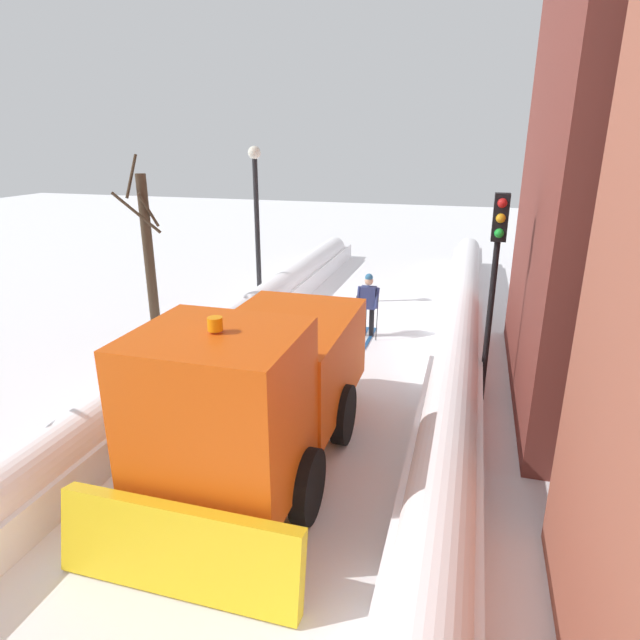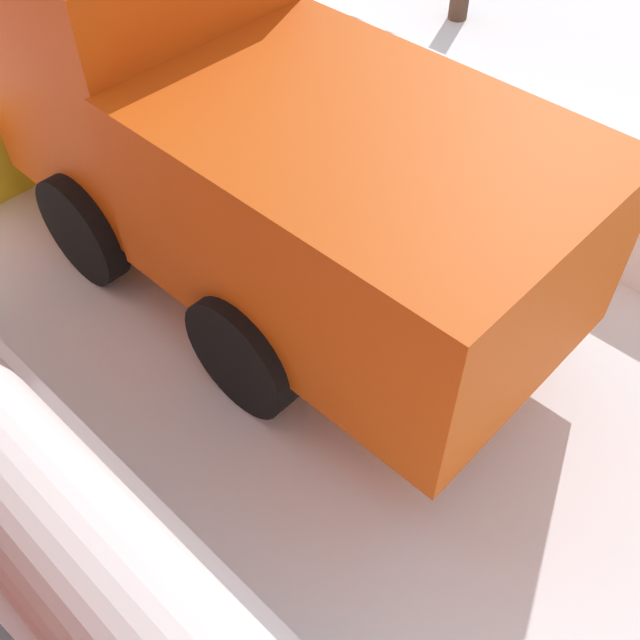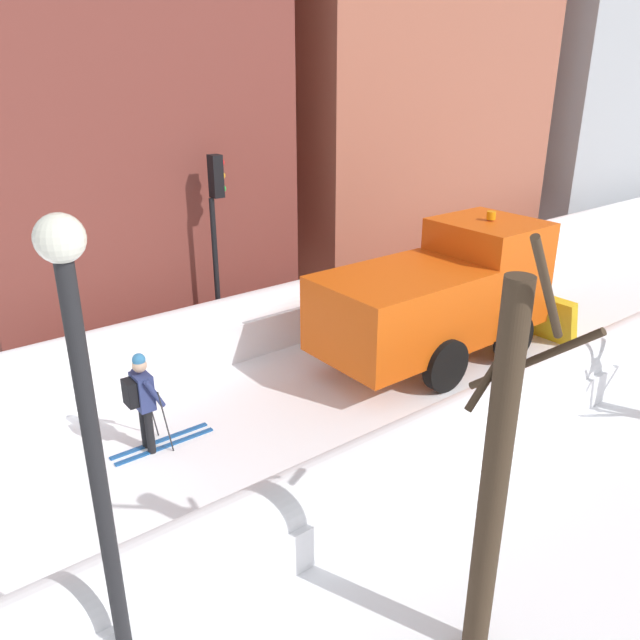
# 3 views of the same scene
# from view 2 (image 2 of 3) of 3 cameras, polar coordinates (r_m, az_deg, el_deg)

# --- Properties ---
(ground_plane) EXTENTS (80.00, 80.00, 0.00)m
(ground_plane) POSITION_cam_2_polar(r_m,az_deg,el_deg) (7.99, -10.92, 7.62)
(ground_plane) COLOR white
(snowbank_right) EXTENTS (1.10, 36.00, 1.08)m
(snowbank_right) POSITION_cam_2_polar(r_m,az_deg,el_deg) (9.33, 3.33, 18.46)
(snowbank_right) COLOR white
(snowbank_right) RESTS_ON ground
(plow_truck) EXTENTS (3.20, 5.98, 3.12)m
(plow_truck) POSITION_cam_2_polar(r_m,az_deg,el_deg) (6.43, -5.89, 13.81)
(plow_truck) COLOR #DB510F
(plow_truck) RESTS_ON ground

